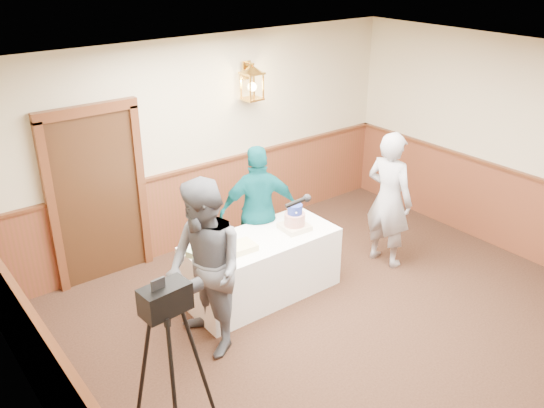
{
  "coord_description": "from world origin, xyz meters",
  "views": [
    {
      "loc": [
        -3.76,
        -2.79,
        3.85
      ],
      "look_at": [
        -0.31,
        1.7,
        1.25
      ],
      "focal_mm": 38.0,
      "sensor_mm": 36.0,
      "label": 1
    }
  ],
  "objects_px": {
    "sheet_cake_yellow": "(240,247)",
    "baker": "(389,200)",
    "interviewer": "(205,269)",
    "assistant_p": "(259,211)",
    "tiered_cake": "(295,220)",
    "display_table": "(262,266)",
    "sheet_cake_green": "(204,251)",
    "tv_camera_rig": "(172,376)"
  },
  "relations": [
    {
      "from": "sheet_cake_yellow",
      "to": "tiered_cake",
      "type": "bearing_deg",
      "value": 1.77
    },
    {
      "from": "sheet_cake_green",
      "to": "baker",
      "type": "bearing_deg",
      "value": -9.94
    },
    {
      "from": "display_table",
      "to": "baker",
      "type": "relative_size",
      "value": 1.02
    },
    {
      "from": "sheet_cake_yellow",
      "to": "baker",
      "type": "height_order",
      "value": "baker"
    },
    {
      "from": "tiered_cake",
      "to": "display_table",
      "type": "bearing_deg",
      "value": 171.81
    },
    {
      "from": "sheet_cake_green",
      "to": "baker",
      "type": "distance_m",
      "value": 2.49
    },
    {
      "from": "display_table",
      "to": "assistant_p",
      "type": "bearing_deg",
      "value": 56.35
    },
    {
      "from": "tiered_cake",
      "to": "baker",
      "type": "distance_m",
      "value": 1.33
    },
    {
      "from": "tiered_cake",
      "to": "sheet_cake_yellow",
      "type": "bearing_deg",
      "value": -178.23
    },
    {
      "from": "tiered_cake",
      "to": "tv_camera_rig",
      "type": "distance_m",
      "value": 2.67
    },
    {
      "from": "display_table",
      "to": "sheet_cake_green",
      "type": "height_order",
      "value": "sheet_cake_green"
    },
    {
      "from": "assistant_p",
      "to": "baker",
      "type": "bearing_deg",
      "value": 174.99
    },
    {
      "from": "tv_camera_rig",
      "to": "sheet_cake_yellow",
      "type": "bearing_deg",
      "value": 34.45
    },
    {
      "from": "display_table",
      "to": "sheet_cake_yellow",
      "type": "distance_m",
      "value": 0.55
    },
    {
      "from": "assistant_p",
      "to": "tiered_cake",
      "type": "bearing_deg",
      "value": 130.63
    },
    {
      "from": "tiered_cake",
      "to": "assistant_p",
      "type": "distance_m",
      "value": 0.52
    },
    {
      "from": "baker",
      "to": "assistant_p",
      "type": "relative_size",
      "value": 1.06
    },
    {
      "from": "display_table",
      "to": "tv_camera_rig",
      "type": "xyz_separation_m",
      "value": [
        -1.89,
        -1.36,
        0.31
      ]
    },
    {
      "from": "tiered_cake",
      "to": "baker",
      "type": "relative_size",
      "value": 0.19
    },
    {
      "from": "baker",
      "to": "tv_camera_rig",
      "type": "xyz_separation_m",
      "value": [
        -3.62,
        -1.0,
        -0.2
      ]
    },
    {
      "from": "baker",
      "to": "tv_camera_rig",
      "type": "relative_size",
      "value": 1.16
    },
    {
      "from": "interviewer",
      "to": "tv_camera_rig",
      "type": "distance_m",
      "value": 1.28
    },
    {
      "from": "sheet_cake_yellow",
      "to": "sheet_cake_green",
      "type": "xyz_separation_m",
      "value": [
        -0.36,
        0.16,
        0.0
      ]
    },
    {
      "from": "baker",
      "to": "interviewer",
      "type": "bearing_deg",
      "value": 84.39
    },
    {
      "from": "sheet_cake_yellow",
      "to": "assistant_p",
      "type": "height_order",
      "value": "assistant_p"
    },
    {
      "from": "display_table",
      "to": "assistant_p",
      "type": "relative_size",
      "value": 1.07
    },
    {
      "from": "tiered_cake",
      "to": "tv_camera_rig",
      "type": "relative_size",
      "value": 0.21
    },
    {
      "from": "tv_camera_rig",
      "to": "tiered_cake",
      "type": "bearing_deg",
      "value": 23.89
    },
    {
      "from": "sheet_cake_yellow",
      "to": "assistant_p",
      "type": "relative_size",
      "value": 0.2
    },
    {
      "from": "sheet_cake_green",
      "to": "baker",
      "type": "xyz_separation_m",
      "value": [
        2.45,
        -0.43,
        0.1
      ]
    },
    {
      "from": "sheet_cake_yellow",
      "to": "sheet_cake_green",
      "type": "distance_m",
      "value": 0.4
    },
    {
      "from": "display_table",
      "to": "tiered_cake",
      "type": "distance_m",
      "value": 0.67
    },
    {
      "from": "tiered_cake",
      "to": "assistant_p",
      "type": "height_order",
      "value": "assistant_p"
    },
    {
      "from": "baker",
      "to": "sheet_cake_yellow",
      "type": "bearing_deg",
      "value": 75.04
    },
    {
      "from": "assistant_p",
      "to": "sheet_cake_yellow",
      "type": "bearing_deg",
      "value": 62.78
    },
    {
      "from": "assistant_p",
      "to": "tv_camera_rig",
      "type": "bearing_deg",
      "value": 63.21
    },
    {
      "from": "sheet_cake_yellow",
      "to": "baker",
      "type": "relative_size",
      "value": 0.19
    },
    {
      "from": "tiered_cake",
      "to": "sheet_cake_yellow",
      "type": "distance_m",
      "value": 0.8
    },
    {
      "from": "interviewer",
      "to": "tv_camera_rig",
      "type": "relative_size",
      "value": 1.21
    },
    {
      "from": "assistant_p",
      "to": "tv_camera_rig",
      "type": "xyz_separation_m",
      "value": [
        -2.18,
        -1.79,
        -0.15
      ]
    },
    {
      "from": "tiered_cake",
      "to": "sheet_cake_green",
      "type": "bearing_deg",
      "value": 173.42
    },
    {
      "from": "interviewer",
      "to": "assistant_p",
      "type": "bearing_deg",
      "value": 127.86
    }
  ]
}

